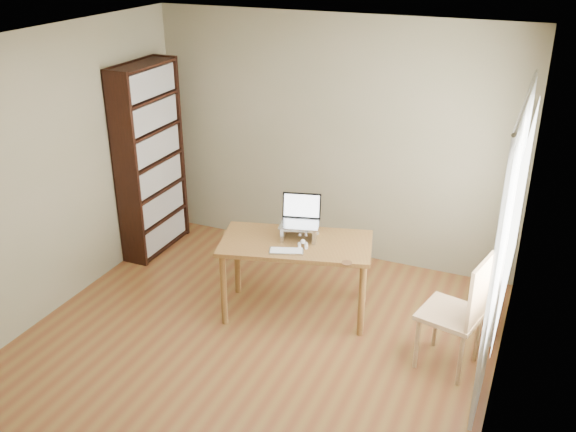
# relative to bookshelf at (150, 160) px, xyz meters

# --- Properties ---
(room) EXTENTS (4.04, 4.54, 2.64)m
(room) POSITION_rel_bookshelf_xyz_m (1.86, -1.54, 0.25)
(room) COLOR brown
(room) RESTS_ON ground
(bookshelf) EXTENTS (0.30, 0.90, 2.10)m
(bookshelf) POSITION_rel_bookshelf_xyz_m (0.00, 0.00, 0.00)
(bookshelf) COLOR black
(bookshelf) RESTS_ON ground
(curtains) EXTENTS (0.03, 1.90, 2.25)m
(curtains) POSITION_rel_bookshelf_xyz_m (3.75, -0.75, 0.12)
(curtains) COLOR silver
(curtains) RESTS_ON ground
(desk) EXTENTS (1.50, 1.01, 0.75)m
(desk) POSITION_rel_bookshelf_xyz_m (1.97, -0.63, -0.40)
(desk) COLOR brown
(desk) RESTS_ON ground
(laptop_stand) EXTENTS (0.32, 0.25, 0.13)m
(laptop_stand) POSITION_rel_bookshelf_xyz_m (1.97, -0.55, -0.22)
(laptop_stand) COLOR silver
(laptop_stand) RESTS_ON desk
(laptop) EXTENTS (0.41, 0.38, 0.25)m
(laptop) POSITION_rel_bookshelf_xyz_m (1.97, -0.49, -0.11)
(laptop) COLOR silver
(laptop) RESTS_ON laptop_stand
(keyboard) EXTENTS (0.33, 0.23, 0.02)m
(keyboard) POSITION_rel_bookshelf_xyz_m (1.97, -0.85, -0.29)
(keyboard) COLOR silver
(keyboard) RESTS_ON desk
(coaster) EXTENTS (0.09, 0.09, 0.01)m
(coaster) POSITION_rel_bookshelf_xyz_m (2.53, -0.84, -0.30)
(coaster) COLOR #4F2B1B
(coaster) RESTS_ON desk
(cat) EXTENTS (0.24, 0.48, 0.15)m
(cat) POSITION_rel_bookshelf_xyz_m (2.01, -0.52, -0.24)
(cat) COLOR #4B423B
(cat) RESTS_ON desk
(chair) EXTENTS (0.55, 0.55, 1.05)m
(chair) POSITION_rel_bookshelf_xyz_m (3.52, -0.87, -0.48)
(chair) COLOR tan
(chair) RESTS_ON ground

